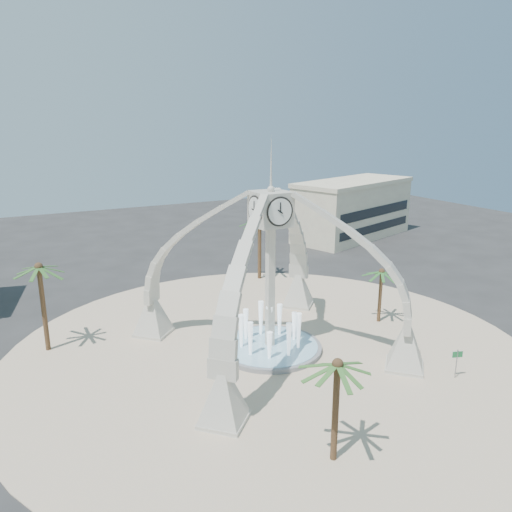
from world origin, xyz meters
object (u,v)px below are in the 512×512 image
palm_west (39,268)px  palm_south (338,366)px  fountain (270,347)px  palm_east (382,272)px  palm_north (260,220)px  clock_tower (270,270)px  street_sign (457,358)px

palm_west → palm_south: size_ratio=1.20×
fountain → palm_south: size_ratio=1.29×
fountain → palm_south: palm_south is taller
palm_east → palm_west: bearing=164.1°
fountain → palm_east: bearing=2.2°
palm_east → palm_north: (-3.44, 15.79, 2.16)m
fountain → palm_south: 14.19m
fountain → clock_tower: bearing=-90.0°
palm_east → palm_north: palm_north is taller
fountain → street_sign: size_ratio=3.67×
street_sign → palm_west: bearing=163.1°
clock_tower → palm_east: bearing=2.2°
palm_west → palm_east: bearing=-15.9°
fountain → palm_south: bearing=-104.8°
palm_north → palm_east: bearing=-77.7°
clock_tower → palm_south: size_ratio=2.89×
palm_west → palm_south: 23.88m
clock_tower → palm_south: clock_tower is taller
palm_south → clock_tower: bearing=75.2°
clock_tower → fountain: 6.20m
clock_tower → fountain: (0.00, 0.00, -6.20)m
fountain → palm_north: (7.79, 16.22, 6.44)m
palm_south → fountain: bearing=75.2°
palm_east → palm_south: bearing=-137.8°
fountain → palm_east: 12.04m
palm_west → palm_south: (11.78, -20.74, -1.19)m
palm_east → fountain: bearing=-177.8°
palm_east → street_sign: palm_east is taller
palm_east → palm_north: 16.31m
clock_tower → palm_east: (11.24, 0.43, -1.92)m
palm_west → palm_north: bearing=19.8°
street_sign → fountain: bearing=152.2°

